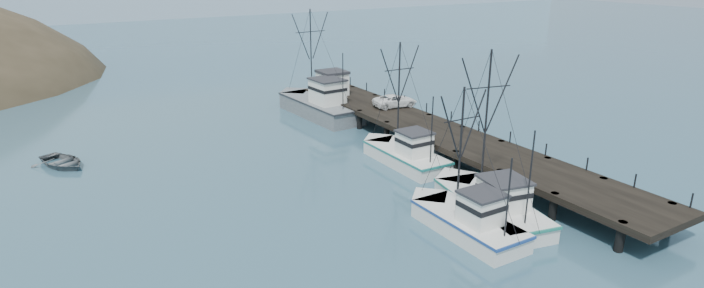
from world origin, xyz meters
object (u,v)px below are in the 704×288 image
at_px(pier_shed, 332,82).
at_px(pickup_truck, 395,101).
at_px(trawler_mid, 465,220).
at_px(pier, 441,134).
at_px(motorboat, 63,166).
at_px(work_vessel, 319,105).
at_px(trawler_near, 488,203).
at_px(trawler_far, 404,154).

height_order(pier_shed, pickup_truck, pier_shed).
bearing_deg(trawler_mid, pier, 55.95).
bearing_deg(motorboat, pier_shed, -15.67).
xyz_separation_m(pier, work_vessel, (-3.84, 16.88, -0.46)).
bearing_deg(pier, pier_shed, 94.83).
bearing_deg(motorboat, trawler_mid, -74.85).
relative_size(trawler_mid, pickup_truck, 2.08).
relative_size(trawler_near, trawler_far, 1.09).
xyz_separation_m(work_vessel, motorboat, (-26.59, -2.98, -1.23)).
bearing_deg(pier, pickup_truck, 81.28).
distance_m(trawler_near, pickup_truck, 22.62).
relative_size(trawler_near, work_vessel, 0.82).
bearing_deg(trawler_mid, work_vessel, 80.39).
height_order(pier, pier_shed, pier_shed).
relative_size(work_vessel, pier_shed, 4.49).
distance_m(trawler_near, motorboat, 35.83).
relative_size(pier, trawler_mid, 4.45).
bearing_deg(trawler_near, pickup_truck, 71.43).
distance_m(pier_shed, motorboat, 29.38).
bearing_deg(work_vessel, trawler_near, -93.79).
relative_size(pier, work_vessel, 3.06).
height_order(pier, trawler_near, trawler_near).
relative_size(trawler_far, pier_shed, 3.37).
relative_size(pier_shed, motorboat, 0.60).
bearing_deg(trawler_near, motorboat, 133.54).
height_order(trawler_far, motorboat, trawler_far).
height_order(trawler_far, work_vessel, work_vessel).
bearing_deg(trawler_mid, trawler_near, 19.87).
distance_m(trawler_near, trawler_far, 11.35).
relative_size(trawler_far, work_vessel, 0.75).
height_order(work_vessel, pier_shed, work_vessel).
bearing_deg(pier_shed, pickup_truck, -70.89).
xyz_separation_m(trawler_mid, work_vessel, (5.09, 30.09, 0.41)).
xyz_separation_m(pier, trawler_far, (-4.75, -0.76, -0.87)).
bearing_deg(trawler_mid, motorboat, 128.41).
bearing_deg(motorboat, pickup_truck, -31.47).
xyz_separation_m(pier_shed, pickup_truck, (2.93, -8.45, -0.76)).
bearing_deg(work_vessel, pier, -77.19).
bearing_deg(pier_shed, trawler_far, -99.96).
relative_size(work_vessel, motorboat, 2.71).
bearing_deg(motorboat, trawler_near, -69.72).
height_order(pier_shed, motorboat, pier_shed).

